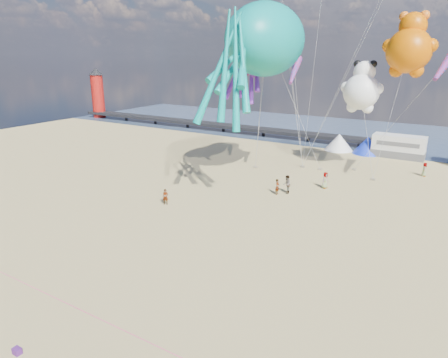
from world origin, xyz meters
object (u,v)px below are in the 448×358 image
Objects in this scene: lighthouse at (98,96)px; sandbag_c at (373,179)px; kite_octopus_purple at (270,45)px; windsock_left at (265,63)px; tent_white at (339,142)px; windsock_mid at (446,63)px; beachgoer_0 at (425,169)px; beachgoer_6 at (325,180)px; beachgoer_5 at (277,187)px; kite_octopus_teal at (266,40)px; windsock_right at (294,71)px; kite_teddy_orange at (409,51)px; kite_panda at (361,92)px; beachgoer_1 at (287,184)px; cooler_purple at (17,351)px; sandbag_a at (255,167)px; sandbag_b at (320,169)px; tent_blue at (368,145)px; sandbag_d at (354,169)px; motorhome_0 at (399,146)px; sandbag_e at (303,167)px; standing_person at (165,197)px.

sandbag_c is (61.40, -16.33, -4.39)m from lighthouse.
kite_octopus_purple reaches higher than windsock_left.
windsock_mid is (12.84, -14.06, 11.31)m from tent_white.
beachgoer_0 is 0.92× the size of beachgoer_6.
kite_octopus_teal is (-3.19, 2.95, 13.90)m from beachgoer_5.
windsock_right is (-0.91, -16.19, 10.48)m from tent_white.
beachgoer_6 is 16.31m from kite_octopus_purple.
windsock_left is 1.65× the size of windsock_right.
tent_white is at bearing 111.80° from kite_teddy_orange.
beachgoer_1 is at bearing -89.09° from kite_panda.
kite_octopus_purple is 17.69m from windsock_mid.
kite_panda is (5.66, 38.51, 9.15)m from cooler_purple.
beachgoer_5 is 9.68m from sandbag_a.
sandbag_b is at bearing 166.19° from kite_teddy_orange.
windsock_mid is (12.57, 8.06, 11.72)m from beachgoer_5.
kite_octopus_teal is (-6.63, -1.38, 13.82)m from beachgoer_6.
cooler_purple is at bearing -21.42° from beachgoer_1.
windsock_mid is at bearing -48.40° from beachgoer_6.
sandbag_c is (3.40, -12.33, -1.09)m from tent_blue.
cooler_purple is at bearing -97.99° from sandbag_d.
lighthouse is at bearing 176.05° from tent_blue.
sandbag_c is at bearing 77.14° from cooler_purple.
beachgoer_1 reaches higher than sandbag_a.
sandbag_b is (-6.88, -11.51, -1.39)m from motorhome_0.
tent_white is 18.89m from kite_teddy_orange.
sandbag_c is at bearing -5.67° from sandbag_e.
cooler_purple reaches higher than sandbag_b.
standing_person is at bearing -120.17° from sandbag_d.
sandbag_b is 0.10× the size of windsock_right.
tent_blue is 49.03m from cooler_purple.
beachgoer_1 reaches higher than sandbag_c.
sandbag_b and sandbag_e have the same top height.
lighthouse is 5.73× the size of beachgoer_5.
motorhome_0 reaches higher than standing_person.
beachgoer_5 is (-3.72, -22.12, -0.41)m from tent_blue.
sandbag_d is 14.34m from kite_teddy_orange.
beachgoer_6 is at bearing 81.48° from cooler_purple.
motorhome_0 is 25.70m from kite_octopus_teal.
beachgoer_6 is at bearing -123.93° from sandbag_c.
lighthouse reaches higher than sandbag_d.
cooler_purple is at bearing -102.64° from windsock_right.
beachgoer_5 is 10.66m from sandbag_b.
kite_octopus_purple is at bearing -132.07° from motorhome_0.
beachgoer_0 is at bearing 19.99° from kite_octopus_purple.
cooler_purple is 37.28m from sandbag_e.
beachgoer_6 reaches higher than sandbag_c.
kite_octopus_purple is at bearing -108.58° from tent_white.
motorhome_0 reaches higher than beachgoer_1.
tent_white is at bearing 95.55° from sandbag_b.
tent_blue is at bearing 18.44° from beachgoer_6.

